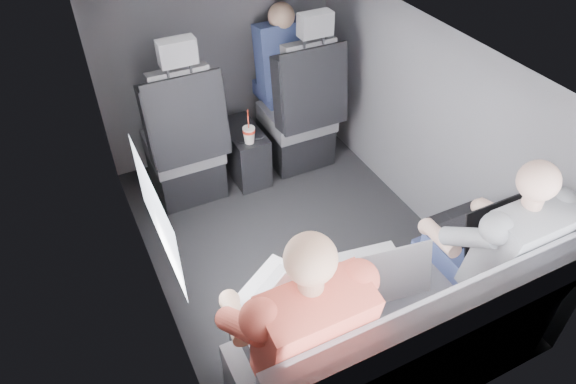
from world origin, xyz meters
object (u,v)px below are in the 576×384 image
front_seat_left (185,149)px  laptop_white (280,291)px  soda_cup (249,134)px  laptop_silver (374,272)px  passenger_rear_right (490,249)px  passenger_rear_left (295,329)px  passenger_front_right (282,62)px  laptop_black (476,224)px  front_seat_right (300,118)px  center_console (244,152)px  rear_bench (399,345)px

front_seat_left → laptop_white: front_seat_left is taller
soda_cup → laptop_silver: (-0.02, -1.56, 0.17)m
front_seat_left → passenger_rear_right: size_ratio=1.04×
laptop_white → passenger_rear_left: 0.22m
passenger_rear_right → front_seat_left: bearing=119.0°
soda_cup → passenger_front_right: bearing=40.9°
front_seat_left → laptop_black: size_ratio=3.49×
soda_cup → laptop_white: bearing=-107.6°
front_seat_right → laptop_white: bearing=-120.4°
laptop_white → laptop_black: size_ratio=1.30×
laptop_silver → center_console: bearing=88.6°
front_seat_left → front_seat_right: same height
front_seat_left → laptop_silver: bearing=-76.4°
front_seat_left → rear_bench: bearing=-76.7°
rear_bench → laptop_silver: (-0.04, 0.22, 0.33)m
front_seat_right → rear_bench: front_seat_right is taller
laptop_white → soda_cup: bearing=72.4°
passenger_rear_left → passenger_front_right: (0.94, 2.07, 0.10)m
passenger_front_right → passenger_rear_right: bearing=-86.4°
center_console → passenger_front_right: size_ratio=0.63×
soda_cup → passenger_rear_right: passenger_rear_right is taller
laptop_white → passenger_rear_left: bearing=-99.2°
laptop_white → passenger_rear_right: (1.04, -0.22, -0.01)m
front_seat_left → front_seat_right: (0.90, 0.00, 0.00)m
front_seat_right → passenger_rear_right: bearing=-86.7°
rear_bench → passenger_rear_left: (-0.52, 0.09, 0.34)m
front_seat_left → passenger_rear_right: 2.08m
front_seat_left → soda_cup: size_ratio=4.79×
center_console → laptop_silver: laptop_silver is taller
passenger_rear_left → rear_bench: bearing=-10.3°
front_seat_right → passenger_rear_right: (0.10, -1.81, 0.23)m
passenger_front_right → laptop_silver: bearing=-103.5°
rear_bench → soda_cup: bearing=90.6°
front_seat_right → laptop_white: size_ratio=2.68×
rear_bench → passenger_front_right: passenger_front_right is taller
center_console → laptop_black: size_ratio=1.33×
laptop_white → center_console: bearing=73.5°
laptop_white → passenger_rear_left: size_ratio=0.37×
laptop_silver → laptop_black: size_ratio=1.20×
soda_cup → front_seat_left: bearing=163.8°
passenger_rear_right → soda_cup: bearing=108.8°
center_console → passenger_rear_left: size_ratio=0.38×
center_console → soda_cup: soda_cup is taller
front_seat_right → soda_cup: size_ratio=4.79×
laptop_black → passenger_front_right: passenger_front_right is taller
front_seat_left → passenger_front_right: 0.97m
laptop_silver → laptop_black: 0.65m
center_console → rear_bench: rear_bench is taller
laptop_white → passenger_front_right: bearing=63.8°
front_seat_left → front_seat_right: size_ratio=1.00×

